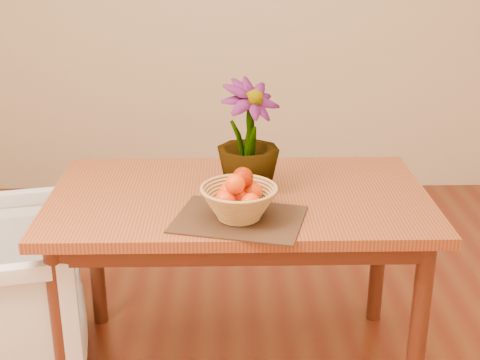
{
  "coord_description": "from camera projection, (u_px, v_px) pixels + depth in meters",
  "views": [
    {
      "loc": [
        -0.04,
        -1.99,
        1.69
      ],
      "look_at": [
        -0.0,
        0.07,
        0.89
      ],
      "focal_mm": 50.0,
      "sensor_mm": 36.0,
      "label": 1
    }
  ],
  "objects": [
    {
      "name": "potted_plant",
      "position": [
        248.0,
        137.0,
        2.43
      ],
      "size": [
        0.33,
        0.33,
        0.41
      ],
      "primitive_type": "imported",
      "rotation": [
        0.0,
        0.0,
        0.68
      ],
      "color": "#1A4F16",
      "rests_on": "table"
    },
    {
      "name": "orange_pile",
      "position": [
        240.0,
        190.0,
        2.22
      ],
      "size": [
        0.16,
        0.16,
        0.13
      ],
      "rotation": [
        0.0,
        0.0,
        0.06
      ],
      "color": "#FF3604",
      "rests_on": "wicker_basket"
    },
    {
      "name": "placemat",
      "position": [
        239.0,
        219.0,
        2.25
      ],
      "size": [
        0.49,
        0.41,
        0.01
      ],
      "primitive_type": "cube",
      "rotation": [
        0.0,
        0.0,
        -0.26
      ],
      "color": "#362313",
      "rests_on": "table"
    },
    {
      "name": "wicker_basket",
      "position": [
        239.0,
        204.0,
        2.23
      ],
      "size": [
        0.26,
        0.26,
        0.11
      ],
      "color": "tan",
      "rests_on": "placemat"
    },
    {
      "name": "table",
      "position": [
        239.0,
        215.0,
        2.51
      ],
      "size": [
        1.4,
        0.8,
        0.75
      ],
      "color": "brown",
      "rests_on": "floor"
    }
  ]
}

